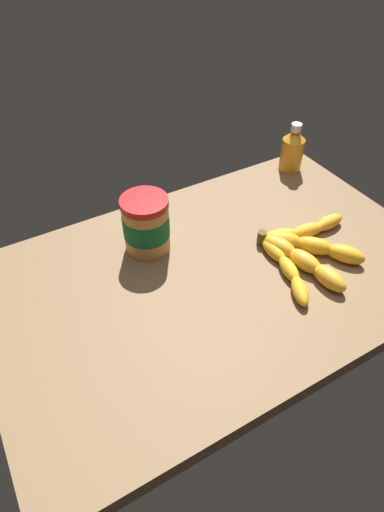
% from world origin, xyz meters
% --- Properties ---
extents(ground_plane, '(0.94, 0.60, 0.04)m').
position_xyz_m(ground_plane, '(0.00, 0.00, -0.02)').
color(ground_plane, brown).
extents(banana_bunch, '(0.27, 0.22, 0.04)m').
position_xyz_m(banana_bunch, '(-0.18, 0.06, 0.02)').
color(banana_bunch, gold).
rests_on(banana_bunch, ground_plane).
extents(peanut_butter_jar, '(0.10, 0.10, 0.13)m').
position_xyz_m(peanut_butter_jar, '(0.09, -0.14, 0.06)').
color(peanut_butter_jar, '#BF8442').
rests_on(peanut_butter_jar, ground_plane).
extents(honey_bottle, '(0.06, 0.06, 0.13)m').
position_xyz_m(honey_bottle, '(-0.38, -0.24, 0.06)').
color(honey_bottle, orange).
rests_on(honey_bottle, ground_plane).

